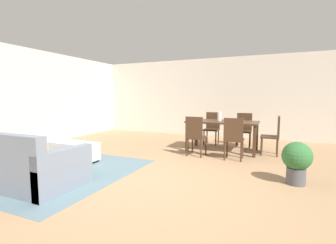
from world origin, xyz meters
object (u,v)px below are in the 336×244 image
(ottoman_table, at_px, (75,151))
(potted_plant, at_px, (297,160))
(dining_chair_near_right, at_px, (234,136))
(vase_centerpiece, at_px, (219,116))
(book_on_ottoman, at_px, (71,141))
(dining_chair_near_left, at_px, (195,134))
(dining_chair_far_right, at_px, (244,128))
(dining_table, at_px, (222,125))
(dining_chair_head_east, at_px, (274,133))
(dining_chair_far_left, at_px, (212,126))
(couch, at_px, (12,165))

(ottoman_table, bearing_deg, potted_plant, 5.62)
(dining_chair_near_right, bearing_deg, vase_centerpiece, 120.36)
(vase_centerpiece, relative_size, book_on_ottoman, 0.88)
(dining_chair_near_left, bearing_deg, dining_chair_near_right, -0.59)
(ottoman_table, distance_m, vase_centerpiece, 3.49)
(dining_chair_far_right, bearing_deg, dining_table, -119.53)
(dining_chair_far_right, distance_m, dining_chair_head_east, 1.08)
(dining_table, distance_m, dining_chair_far_left, 0.92)
(vase_centerpiece, bearing_deg, book_on_ottoman, -139.01)
(dining_table, height_order, dining_chair_near_left, dining_chair_near_left)
(dining_chair_near_left, height_order, dining_chair_head_east, same)
(dining_chair_near_right, distance_m, potted_plant, 1.57)
(dining_chair_head_east, bearing_deg, dining_chair_far_left, 154.52)
(potted_plant, bearing_deg, dining_chair_far_right, 111.99)
(ottoman_table, xyz_separation_m, book_on_ottoman, (-0.12, 0.03, 0.20))
(dining_chair_far_left, xyz_separation_m, dining_chair_far_right, (0.89, -0.01, 0.00))
(book_on_ottoman, bearing_deg, dining_chair_head_east, 30.45)
(dining_table, bearing_deg, ottoman_table, -138.25)
(ottoman_table, relative_size, dining_chair_head_east, 1.07)
(dining_chair_far_right, bearing_deg, couch, -124.71)
(dining_table, distance_m, dining_chair_near_right, 0.94)
(dining_chair_near_left, xyz_separation_m, dining_chair_near_right, (0.86, -0.01, 0.00))
(vase_centerpiece, bearing_deg, dining_chair_far_left, 114.96)
(dining_chair_near_right, height_order, dining_chair_far_left, same)
(dining_chair_far_left, distance_m, book_on_ottoman, 3.84)
(dining_chair_head_east, height_order, potted_plant, dining_chair_head_east)
(ottoman_table, relative_size, potted_plant, 1.47)
(dining_table, height_order, dining_chair_head_east, dining_chair_head_east)
(dining_table, bearing_deg, dining_chair_far_right, 60.47)
(dining_table, xyz_separation_m, potted_plant, (1.53, -1.92, -0.28))
(dining_chair_near_right, bearing_deg, couch, -137.14)
(dining_chair_near_left, xyz_separation_m, book_on_ottoman, (-2.28, -1.48, -0.08))
(dining_chair_near_left, relative_size, book_on_ottoman, 3.54)
(book_on_ottoman, bearing_deg, dining_table, 40.08)
(dining_chair_far_right, distance_m, potted_plant, 2.91)
(dining_chair_head_east, bearing_deg, dining_chair_near_right, -133.13)
(vase_centerpiece, height_order, book_on_ottoman, vase_centerpiece)
(potted_plant, bearing_deg, couch, -157.52)
(dining_chair_far_right, distance_m, book_on_ottoman, 4.42)
(dining_chair_near_right, height_order, book_on_ottoman, dining_chair_near_right)
(ottoman_table, relative_size, vase_centerpiece, 4.28)
(dining_table, height_order, potted_plant, dining_table)
(dining_table, relative_size, dining_chair_near_right, 1.87)
(dining_chair_near_left, height_order, dining_chair_far_left, same)
(dining_table, xyz_separation_m, dining_chair_far_right, (0.44, 0.78, -0.15))
(ottoman_table, height_order, book_on_ottoman, book_on_ottoman)
(dining_table, xyz_separation_m, dining_chair_head_east, (1.19, 0.01, -0.15))
(dining_chair_near_left, bearing_deg, book_on_ottoman, -147.06)
(dining_chair_near_left, height_order, dining_chair_far_right, same)
(dining_table, relative_size, potted_plant, 2.56)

